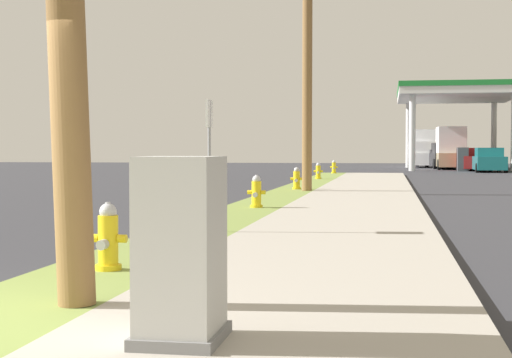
{
  "coord_description": "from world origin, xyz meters",
  "views": [
    {
      "loc": [
        3.81,
        -5.34,
        1.44
      ],
      "look_at": [
        0.67,
        13.11,
        0.74
      ],
      "focal_mm": 54.97,
      "sensor_mm": 36.0,
      "label": 1
    }
  ],
  "objects_px": {
    "car_red_by_near_pump": "(474,160)",
    "fire_hydrant_fifth": "(334,168)",
    "fire_hydrant_nearest": "(108,240)",
    "street_sign_post": "(209,137)",
    "truck_white_at_forecourt": "(427,149)",
    "fire_hydrant_second": "(256,193)",
    "fire_hydrant_fourth": "(318,172)",
    "fire_hydrant_third": "(297,179)",
    "car_teal_by_far_pump": "(489,161)",
    "truck_black_on_apron": "(443,157)",
    "utility_cabinet": "(181,255)",
    "utility_pole_midground": "(307,62)",
    "truck_tan_at_far_bay": "(450,149)"
  },
  "relations": [
    {
      "from": "car_red_by_near_pump",
      "to": "fire_hydrant_fifth",
      "type": "bearing_deg",
      "value": -126.94
    },
    {
      "from": "fire_hydrant_nearest",
      "to": "fire_hydrant_fifth",
      "type": "xyz_separation_m",
      "value": [
        -0.03,
        35.91,
        0.0
      ]
    },
    {
      "from": "fire_hydrant_nearest",
      "to": "street_sign_post",
      "type": "bearing_deg",
      "value": 87.42
    },
    {
      "from": "fire_hydrant_fifth",
      "to": "truck_white_at_forecourt",
      "type": "bearing_deg",
      "value": 74.56
    },
    {
      "from": "fire_hydrant_second",
      "to": "fire_hydrant_fourth",
      "type": "xyz_separation_m",
      "value": [
        -0.18,
        17.87,
        0.0
      ]
    },
    {
      "from": "fire_hydrant_third",
      "to": "car_teal_by_far_pump",
      "type": "distance_m",
      "value": 27.96
    },
    {
      "from": "fire_hydrant_third",
      "to": "truck_white_at_forecourt",
      "type": "distance_m",
      "value": 40.95
    },
    {
      "from": "fire_hydrant_second",
      "to": "truck_black_on_apron",
      "type": "bearing_deg",
      "value": 80.96
    },
    {
      "from": "utility_cabinet",
      "to": "car_teal_by_far_pump",
      "type": "height_order",
      "value": "car_teal_by_far_pump"
    },
    {
      "from": "fire_hydrant_fourth",
      "to": "car_teal_by_far_pump",
      "type": "height_order",
      "value": "car_teal_by_far_pump"
    },
    {
      "from": "fire_hydrant_fourth",
      "to": "utility_pole_midground",
      "type": "height_order",
      "value": "utility_pole_midground"
    },
    {
      "from": "fire_hydrant_fifth",
      "to": "utility_pole_midground",
      "type": "height_order",
      "value": "utility_pole_midground"
    },
    {
      "from": "fire_hydrant_fourth",
      "to": "truck_white_at_forecourt",
      "type": "distance_m",
      "value": 31.67
    },
    {
      "from": "car_red_by_near_pump",
      "to": "car_teal_by_far_pump",
      "type": "relative_size",
      "value": 1.0
    },
    {
      "from": "fire_hydrant_third",
      "to": "utility_pole_midground",
      "type": "bearing_deg",
      "value": -63.13
    },
    {
      "from": "fire_hydrant_nearest",
      "to": "car_red_by_near_pump",
      "type": "relative_size",
      "value": 0.17
    },
    {
      "from": "car_teal_by_far_pump",
      "to": "fire_hydrant_nearest",
      "type": "bearing_deg",
      "value": -101.97
    },
    {
      "from": "truck_white_at_forecourt",
      "to": "fire_hydrant_fifth",
      "type": "bearing_deg",
      "value": -105.44
    },
    {
      "from": "truck_white_at_forecourt",
      "to": "utility_pole_midground",
      "type": "bearing_deg",
      "value": -97.92
    },
    {
      "from": "utility_pole_midground",
      "to": "fire_hydrant_fourth",
      "type": "bearing_deg",
      "value": 93.1
    },
    {
      "from": "street_sign_post",
      "to": "truck_black_on_apron",
      "type": "bearing_deg",
      "value": 82.06
    },
    {
      "from": "street_sign_post",
      "to": "truck_white_at_forecourt",
      "type": "height_order",
      "value": "truck_white_at_forecourt"
    },
    {
      "from": "car_red_by_near_pump",
      "to": "fire_hydrant_second",
      "type": "bearing_deg",
      "value": -102.96
    },
    {
      "from": "fire_hydrant_third",
      "to": "car_red_by_near_pump",
      "type": "distance_m",
      "value": 31.13
    },
    {
      "from": "utility_pole_midground",
      "to": "truck_white_at_forecourt",
      "type": "xyz_separation_m",
      "value": [
        5.75,
        41.33,
        -2.76
      ]
    },
    {
      "from": "fire_hydrant_third",
      "to": "fire_hydrant_fifth",
      "type": "height_order",
      "value": "same"
    },
    {
      "from": "fire_hydrant_fifth",
      "to": "truck_black_on_apron",
      "type": "distance_m",
      "value": 19.83
    },
    {
      "from": "fire_hydrant_fourth",
      "to": "fire_hydrant_fifth",
      "type": "bearing_deg",
      "value": 89.26
    },
    {
      "from": "fire_hydrant_fifth",
      "to": "truck_tan_at_far_bay",
      "type": "distance_m",
      "value": 17.49
    },
    {
      "from": "car_red_by_near_pump",
      "to": "utility_cabinet",
      "type": "bearing_deg",
      "value": -98.12
    },
    {
      "from": "utility_cabinet",
      "to": "truck_white_at_forecourt",
      "type": "distance_m",
      "value": 61.47
    },
    {
      "from": "fire_hydrant_third",
      "to": "car_red_by_near_pump",
      "type": "relative_size",
      "value": 0.17
    },
    {
      "from": "truck_white_at_forecourt",
      "to": "truck_tan_at_far_bay",
      "type": "bearing_deg",
      "value": -78.72
    },
    {
      "from": "utility_cabinet",
      "to": "truck_tan_at_far_bay",
      "type": "bearing_deg",
      "value": 83.86
    },
    {
      "from": "fire_hydrant_second",
      "to": "fire_hydrant_third",
      "type": "relative_size",
      "value": 1.0
    },
    {
      "from": "car_teal_by_far_pump",
      "to": "truck_tan_at_far_bay",
      "type": "height_order",
      "value": "truck_tan_at_far_bay"
    },
    {
      "from": "fire_hydrant_fifth",
      "to": "truck_white_at_forecourt",
      "type": "height_order",
      "value": "truck_white_at_forecourt"
    },
    {
      "from": "fire_hydrant_fourth",
      "to": "truck_tan_at_far_bay",
      "type": "height_order",
      "value": "truck_tan_at_far_bay"
    },
    {
      "from": "truck_white_at_forecourt",
      "to": "truck_black_on_apron",
      "type": "relative_size",
      "value": 1.18
    },
    {
      "from": "fire_hydrant_third",
      "to": "truck_black_on_apron",
      "type": "distance_m",
      "value": 37.2
    },
    {
      "from": "street_sign_post",
      "to": "car_red_by_near_pump",
      "type": "height_order",
      "value": "street_sign_post"
    },
    {
      "from": "fire_hydrant_fourth",
      "to": "truck_white_at_forecourt",
      "type": "bearing_deg",
      "value": 78.51
    },
    {
      "from": "street_sign_post",
      "to": "utility_cabinet",
      "type": "bearing_deg",
      "value": -78.48
    },
    {
      "from": "fire_hydrant_nearest",
      "to": "truck_tan_at_far_bay",
      "type": "relative_size",
      "value": 0.12
    },
    {
      "from": "fire_hydrant_fourth",
      "to": "street_sign_post",
      "type": "distance_m",
      "value": 23.24
    },
    {
      "from": "utility_pole_midground",
      "to": "car_red_by_near_pump",
      "type": "bearing_deg",
      "value": 74.64
    },
    {
      "from": "street_sign_post",
      "to": "truck_tan_at_far_bay",
      "type": "xyz_separation_m",
      "value": [
        7.32,
        47.55,
        -0.15
      ]
    },
    {
      "from": "fire_hydrant_second",
      "to": "fire_hydrant_nearest",
      "type": "bearing_deg",
      "value": -90.28
    },
    {
      "from": "truck_white_at_forecourt",
      "to": "street_sign_post",
      "type": "bearing_deg",
      "value": -96.3
    },
    {
      "from": "utility_cabinet",
      "to": "street_sign_post",
      "type": "xyz_separation_m",
      "value": [
        -1.44,
        7.07,
        0.92
      ]
    }
  ]
}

